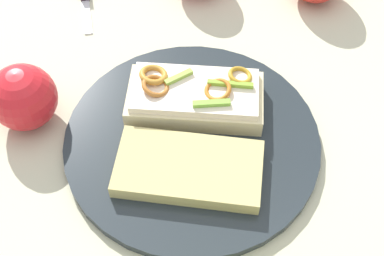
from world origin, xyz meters
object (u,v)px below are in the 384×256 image
at_px(plate, 192,141).
at_px(sandwich, 195,96).
at_px(bread_slice_side, 189,168).
at_px(apple_1, 23,97).

xyz_separation_m(plate, sandwich, (-0.00, 0.05, 0.02)).
bearing_deg(plate, bread_slice_side, -90.12).
xyz_separation_m(sandwich, bread_slice_side, (0.00, -0.10, -0.01)).
xyz_separation_m(plate, apple_1, (-0.21, 0.02, 0.04)).
distance_m(plate, sandwich, 0.06).
xyz_separation_m(sandwich, apple_1, (-0.21, -0.03, 0.01)).
relative_size(sandwich, bread_slice_side, 1.01).
bearing_deg(plate, apple_1, 173.46).
bearing_deg(apple_1, sandwich, 7.30).
height_order(plate, apple_1, apple_1).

